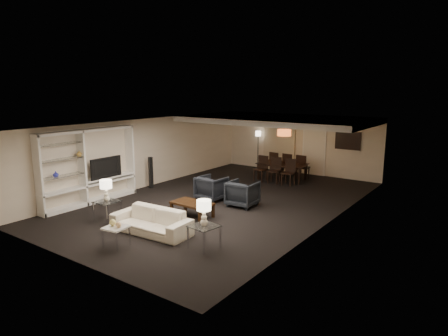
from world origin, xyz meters
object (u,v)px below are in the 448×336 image
vase_blue (56,174)px  side_table_right (204,237)px  floor_lamp (258,150)px  armchair_right (243,194)px  dining_table (282,172)px  chair_fm (289,165)px  chair_nl (260,169)px  chair_nm (274,170)px  chair_nr (288,172)px  television (104,167)px  floor_speaker (151,173)px  pendant_light (284,133)px  sofa (151,221)px  chair_fl (276,164)px  vase_amber (79,153)px  chair_fr (303,167)px  marble_table (116,237)px  side_table_left (107,211)px  table_lamp_right (204,213)px  armchair_left (212,188)px  table_lamp_left (106,191)px  coffee_table (192,209)px

vase_blue → side_table_right: bearing=4.2°
floor_lamp → armchair_right: bearing=-63.8°
dining_table → chair_fm: 0.67m
chair_nl → chair_nm: (0.60, 0.00, 0.00)m
dining_table → chair_nr: chair_nr is taller
television → floor_speaker: bearing=-2.3°
side_table_right → television: bearing=166.0°
floor_speaker → pendant_light: bearing=58.7°
sofa → chair_nr: size_ratio=2.15×
chair_fl → chair_nl: bearing=96.9°
television → vase_amber: (-0.03, -0.84, 0.56)m
chair_fr → chair_nm: bearing=67.0°
marble_table → chair_fl: chair_fl is taller
marble_table → dining_table: bearing=90.4°
marble_table → chair_fr: 8.95m
vase_amber → chair_fm: size_ratio=0.17×
side_table_left → chair_nr: bearing=71.1°
pendant_light → chair_fr: 1.77m
chair_nl → marble_table: bearing=-82.6°
sofa → chair_fr: chair_fr is taller
table_lamp_right → floor_speaker: 6.01m
armchair_left → television: (-2.83, -2.02, 0.69)m
chair_nl → chair_fr: bearing=49.7°
vase_blue → chair_nm: vase_blue is taller
pendant_light → vase_blue: bearing=-116.5°
chair_nr → chair_nl: bearing=178.7°
television → vase_amber: size_ratio=6.88×
pendant_light → vase_amber: (-3.61, -6.42, -0.28)m
armchair_left → table_lamp_right: (2.30, -3.30, 0.45)m
television → chair_fr: (3.96, 6.55, -0.59)m
armchair_left → chair_nr: bearing=-106.9°
vase_blue → chair_fr: vase_blue is taller
side_table_right → side_table_left: bearing=180.0°
television → chair_fr: bearing=-31.2°
armchair_right → television: (-4.03, -2.02, 0.69)m
pendant_light → floor_speaker: pendant_light is taller
pendant_light → chair_fm: pendant_light is taller
pendant_light → table_lamp_left: bearing=-105.1°
side_table_left → table_lamp_right: 3.45m
vase_blue → chair_fm: size_ratio=0.18×
table_lamp_left → vase_blue: (-1.76, -0.38, 0.31)m
vase_amber → dining_table: 7.66m
side_table_left → chair_fm: bearing=78.2°
table_lamp_right → chair_nr: size_ratio=0.61×
side_table_right → chair_fl: 8.18m
chair_fr → sofa: bearing=87.8°
sofa → television: bearing=155.9°
coffee_table → marble_table: marble_table is taller
television → chair_nr: television is taller
floor_lamp → vase_blue: bearing=-99.3°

